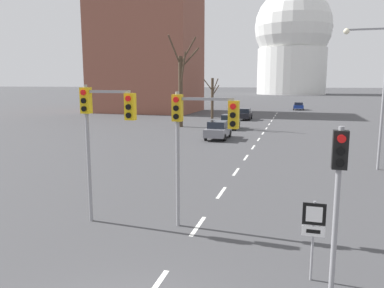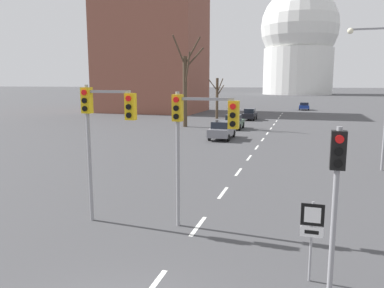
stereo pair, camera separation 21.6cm
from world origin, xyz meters
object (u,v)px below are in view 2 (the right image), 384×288
object	(u,v)px
route_sign_post	(312,228)
sedan_near_left	(304,106)
sedan_far_left	(234,122)
sedan_mid_centre	(222,130)
sedan_near_right	(250,114)
traffic_signal_near_left	(102,119)
traffic_signal_near_right	(336,178)
traffic_signal_centre_tall	(197,126)
street_lamp_right	(380,84)

from	to	relation	value
route_sign_post	sedan_near_left	size ratio (longest dim) A/B	0.59
sedan_near_left	sedan_far_left	size ratio (longest dim) A/B	1.00
route_sign_post	sedan_mid_centre	size ratio (longest dim) A/B	0.50
sedan_near_right	sedan_mid_centre	xyz separation A→B (m)	(0.05, -19.29, 0.04)
traffic_signal_near_left	sedan_far_left	bearing A→B (deg)	91.04
sedan_near_left	sedan_far_left	bearing A→B (deg)	-102.82
traffic_signal_near_right	traffic_signal_centre_tall	distance (m)	5.53
street_lamp_right	sedan_mid_centre	size ratio (longest dim) A/B	1.92
traffic_signal_centre_tall	route_sign_post	bearing A→B (deg)	-34.84
traffic_signal_near_left	route_sign_post	distance (m)	8.24
traffic_signal_near_right	sedan_mid_centre	size ratio (longest dim) A/B	0.96
traffic_signal_near_left	sedan_mid_centre	bearing A→B (deg)	90.60
sedan_near_left	sedan_far_left	distance (m)	34.80
traffic_signal_centre_tall	sedan_near_right	size ratio (longest dim) A/B	1.18
sedan_near_left	sedan_mid_centre	bearing A→B (deg)	-100.01
traffic_signal_centre_tall	sedan_far_left	xyz separation A→B (m)	(-4.07, 29.95, -2.97)
route_sign_post	sedan_near_right	size ratio (longest dim) A/B	0.53
sedan_near_right	sedan_mid_centre	bearing A→B (deg)	-89.86
traffic_signal_centre_tall	sedan_mid_centre	xyz separation A→B (m)	(-3.75, 21.92, -2.94)
route_sign_post	sedan_near_right	xyz separation A→B (m)	(-7.79, 43.99, -0.68)
traffic_signal_near_left	sedan_far_left	world-z (taller)	traffic_signal_near_left
traffic_signal_centre_tall	street_lamp_right	distance (m)	14.54
traffic_signal_near_left	street_lamp_right	distance (m)	17.03
route_sign_post	sedan_far_left	world-z (taller)	route_sign_post
sedan_near_left	sedan_near_right	xyz separation A→B (m)	(-7.45, -22.67, 0.06)
sedan_mid_centre	street_lamp_right	bearing A→B (deg)	-40.03
route_sign_post	sedan_mid_centre	distance (m)	25.89
traffic_signal_near_right	traffic_signal_centre_tall	bearing A→B (deg)	145.16
sedan_mid_centre	route_sign_post	bearing A→B (deg)	-72.60
traffic_signal_near_right	route_sign_post	size ratio (longest dim) A/B	1.91
traffic_signal_near_right	sedan_near_right	distance (m)	45.16
traffic_signal_near_right	traffic_signal_near_left	distance (m)	8.50
street_lamp_right	sedan_near_right	xyz separation A→B (m)	(-11.73, 29.10, -4.44)
traffic_signal_centre_tall	traffic_signal_near_left	distance (m)	3.55
street_lamp_right	sedan_mid_centre	distance (m)	15.87
sedan_mid_centre	sedan_far_left	distance (m)	8.04
traffic_signal_near_left	sedan_mid_centre	distance (m)	22.58
traffic_signal_near_right	sedan_near_left	bearing A→B (deg)	90.72
sedan_far_left	street_lamp_right	bearing A→B (deg)	-56.09
traffic_signal_centre_tall	sedan_mid_centre	distance (m)	22.43
traffic_signal_near_left	route_sign_post	bearing A→B (deg)	-17.26
sedan_near_right	sedan_far_left	xyz separation A→B (m)	(-0.27, -11.26, 0.02)
street_lamp_right	sedan_far_left	size ratio (longest dim) A/B	2.24
traffic_signal_centre_tall	sedan_near_left	size ratio (longest dim) A/B	1.32
traffic_signal_centre_tall	street_lamp_right	world-z (taller)	street_lamp_right
sedan_near_left	traffic_signal_centre_tall	bearing A→B (deg)	-93.27
sedan_mid_centre	sedan_far_left	bearing A→B (deg)	92.25
traffic_signal_near_left	sedan_mid_centre	xyz separation A→B (m)	(-0.24, 22.36, -3.12)
traffic_signal_near_left	sedan_near_right	world-z (taller)	traffic_signal_near_left
sedan_far_left	traffic_signal_near_left	bearing A→B (deg)	-88.96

